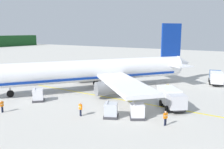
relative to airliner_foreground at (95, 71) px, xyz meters
name	(u,v)px	position (x,y,z in m)	size (l,w,h in m)	color
airliner_foreground	(95,71)	(0.00, 0.00, 0.00)	(35.92, 30.66, 11.90)	white
service_truck_fuel	(171,97)	(-3.10, -15.18, -1.92)	(5.96, 5.48, 2.58)	silver
service_truck_baggage	(216,77)	(16.49, -17.45, -1.93)	(6.60, 3.68, 2.53)	#2659A5
cargo_container_near	(38,95)	(-10.86, 2.59, -2.45)	(2.36, 2.36, 2.00)	#333338
cargo_container_mid	(137,111)	(-9.31, -13.21, -2.46)	(2.46, 2.46, 1.97)	#333338
cargo_container_far	(111,110)	(-10.72, -10.34, -2.47)	(2.31, 2.31, 1.95)	#333338
crew_marshaller	(80,108)	(-12.34, -6.93, -2.37)	(0.31, 0.62, 1.73)	#191E33
crew_loader_left	(168,87)	(4.61, -11.96, -2.42)	(0.39, 0.58, 1.65)	#191E33
crew_loader_right	(165,117)	(-9.62, -16.87, -2.39)	(0.57, 0.41, 1.69)	#191E33
crew_supervisor	(2,105)	(-16.79, 2.48, -2.43)	(0.60, 0.37, 1.63)	#191E33
apron_guide_line	(106,97)	(-3.32, -4.67, -3.39)	(0.30, 60.00, 0.01)	yellow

